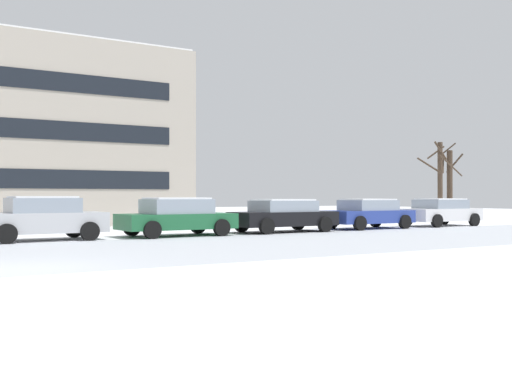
% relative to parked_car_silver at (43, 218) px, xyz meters
% --- Properties ---
extents(ground_plane, '(120.00, 120.00, 0.00)m').
position_rel_parked_car_silver_xyz_m(ground_plane, '(-2.36, -8.38, -0.76)').
color(ground_plane, white).
extents(parked_car_silver, '(4.10, 2.13, 1.50)m').
position_rel_parked_car_silver_xyz_m(parked_car_silver, '(0.00, 0.00, 0.00)').
color(parked_car_silver, silver).
rests_on(parked_car_silver, ground).
extents(parked_car_green, '(4.33, 2.23, 1.45)m').
position_rel_parked_car_silver_xyz_m(parked_car_green, '(4.82, -0.22, -0.03)').
color(parked_car_green, '#1E6038').
rests_on(parked_car_green, ground).
extents(parked_car_black, '(4.52, 2.19, 1.37)m').
position_rel_parked_car_silver_xyz_m(parked_car_black, '(9.64, -0.22, -0.05)').
color(parked_car_black, black).
rests_on(parked_car_black, ground).
extents(parked_car_blue, '(4.26, 2.20, 1.38)m').
position_rel_parked_car_silver_xyz_m(parked_car_blue, '(14.46, -0.04, -0.05)').
color(parked_car_blue, '#283D93').
rests_on(parked_car_blue, ground).
extents(parked_car_white, '(4.23, 2.20, 1.38)m').
position_rel_parked_car_silver_xyz_m(parked_car_white, '(19.29, 0.01, -0.05)').
color(parked_car_white, white).
rests_on(parked_car_white, ground).
extents(tree_far_right, '(1.34, 1.19, 4.82)m').
position_rel_parked_car_silver_xyz_m(tree_far_right, '(25.24, 4.64, 1.53)').
color(tree_far_right, '#423326').
rests_on(tree_far_right, ground).
extents(tree_far_left, '(1.84, 1.94, 4.81)m').
position_rel_parked_car_silver_xyz_m(tree_far_left, '(24.19, 4.47, 1.81)').
color(tree_far_left, '#423326').
rests_on(tree_far_left, ground).
extents(building_far_left, '(15.46, 9.47, 9.29)m').
position_rel_parked_car_silver_xyz_m(building_far_left, '(1.89, 12.76, 3.88)').
color(building_far_left, '#B2A899').
rests_on(building_far_left, ground).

